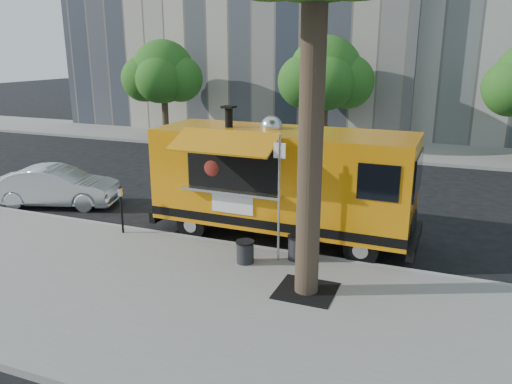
% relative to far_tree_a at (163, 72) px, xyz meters
% --- Properties ---
extents(ground, '(120.00, 120.00, 0.00)m').
position_rel_far_tree_a_xyz_m(ground, '(10.00, -12.30, -3.78)').
color(ground, black).
rests_on(ground, ground).
extents(sidewalk, '(60.00, 6.00, 0.15)m').
position_rel_far_tree_a_xyz_m(sidewalk, '(10.00, -16.30, -3.70)').
color(sidewalk, gray).
rests_on(sidewalk, ground).
extents(curb, '(60.00, 0.14, 0.16)m').
position_rel_far_tree_a_xyz_m(curb, '(10.00, -13.23, -3.70)').
color(curb, '#999993').
rests_on(curb, ground).
extents(far_sidewalk, '(60.00, 5.00, 0.15)m').
position_rel_far_tree_a_xyz_m(far_sidewalk, '(10.00, 1.20, -3.70)').
color(far_sidewalk, gray).
rests_on(far_sidewalk, ground).
extents(tree_well, '(1.20, 1.20, 0.02)m').
position_rel_far_tree_a_xyz_m(tree_well, '(12.60, -15.10, -3.62)').
color(tree_well, black).
rests_on(tree_well, sidewalk).
extents(far_tree_a, '(3.42, 3.42, 5.36)m').
position_rel_far_tree_a_xyz_m(far_tree_a, '(0.00, 0.00, 0.00)').
color(far_tree_a, '#33261C').
rests_on(far_tree_a, far_sidewalk).
extents(far_tree_b, '(3.60, 3.60, 5.50)m').
position_rel_far_tree_a_xyz_m(far_tree_b, '(9.00, 0.40, 0.06)').
color(far_tree_b, '#33261C').
rests_on(far_tree_b, far_sidewalk).
extents(sign_post, '(0.28, 0.06, 3.00)m').
position_rel_far_tree_a_xyz_m(sign_post, '(11.55, -13.85, -1.93)').
color(sign_post, silver).
rests_on(sign_post, sidewalk).
extents(parking_meter, '(0.11, 0.11, 1.33)m').
position_rel_far_tree_a_xyz_m(parking_meter, '(7.00, -13.65, -2.79)').
color(parking_meter, black).
rests_on(parking_meter, sidewalk).
extents(food_truck, '(7.11, 3.31, 3.50)m').
position_rel_far_tree_a_xyz_m(food_truck, '(11.01, -12.10, -2.13)').
color(food_truck, orange).
rests_on(food_truck, ground).
extents(sedan, '(4.19, 2.49, 1.30)m').
position_rel_far_tree_a_xyz_m(sedan, '(3.25, -12.00, -3.12)').
color(sedan, silver).
rests_on(sedan, ground).
extents(trash_bin_left, '(0.44, 0.44, 0.53)m').
position_rel_far_tree_a_xyz_m(trash_bin_left, '(10.87, -14.24, -3.34)').
color(trash_bin_left, black).
rests_on(trash_bin_left, sidewalk).
extents(trash_bin_right, '(0.49, 0.49, 0.59)m').
position_rel_far_tree_a_xyz_m(trash_bin_right, '(11.95, -13.60, -3.31)').
color(trash_bin_right, black).
rests_on(trash_bin_right, sidewalk).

